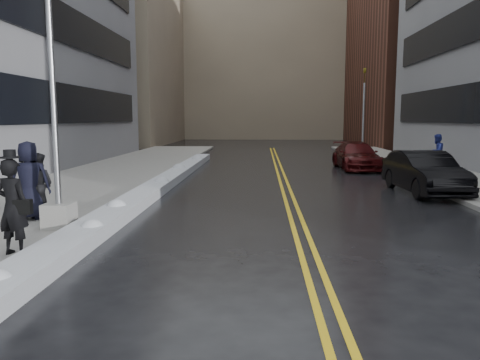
# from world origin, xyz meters

# --- Properties ---
(ground) EXTENTS (160.00, 160.00, 0.00)m
(ground) POSITION_xyz_m (0.00, 0.00, 0.00)
(ground) COLOR black
(ground) RESTS_ON ground
(sidewalk_west) EXTENTS (5.50, 50.00, 0.15)m
(sidewalk_west) POSITION_xyz_m (-5.75, 10.00, 0.07)
(sidewalk_west) COLOR gray
(sidewalk_west) RESTS_ON ground
(sidewalk_east) EXTENTS (4.00, 50.00, 0.15)m
(sidewalk_east) POSITION_xyz_m (10.00, 10.00, 0.07)
(sidewalk_east) COLOR gray
(sidewalk_east) RESTS_ON ground
(lane_line_left) EXTENTS (0.12, 50.00, 0.01)m
(lane_line_left) POSITION_xyz_m (2.35, 10.00, 0.00)
(lane_line_left) COLOR gold
(lane_line_left) RESTS_ON ground
(lane_line_right) EXTENTS (0.12, 50.00, 0.01)m
(lane_line_right) POSITION_xyz_m (2.65, 10.00, 0.00)
(lane_line_right) COLOR gold
(lane_line_right) RESTS_ON ground
(snow_ridge) EXTENTS (0.90, 30.00, 0.34)m
(snow_ridge) POSITION_xyz_m (-2.45, 8.00, 0.17)
(snow_ridge) COLOR silver
(snow_ridge) RESTS_ON ground
(building_west_far) EXTENTS (14.00, 22.00, 18.00)m
(building_west_far) POSITION_xyz_m (-15.50, 44.00, 9.00)
(building_west_far) COLOR gray
(building_west_far) RESTS_ON ground
(building_east_far) EXTENTS (14.00, 20.00, 28.00)m
(building_east_far) POSITION_xyz_m (19.00, 42.00, 14.00)
(building_east_far) COLOR #562D21
(building_east_far) RESTS_ON ground
(building_far) EXTENTS (36.00, 16.00, 22.00)m
(building_far) POSITION_xyz_m (2.00, 60.00, 11.00)
(building_far) COLOR gray
(building_far) RESTS_ON ground
(lamppost) EXTENTS (0.65, 0.65, 7.62)m
(lamppost) POSITION_xyz_m (-3.30, 2.00, 2.53)
(lamppost) COLOR gray
(lamppost) RESTS_ON sidewalk_west
(fire_hydrant) EXTENTS (0.26, 0.26, 0.73)m
(fire_hydrant) POSITION_xyz_m (9.00, 10.00, 0.55)
(fire_hydrant) COLOR maroon
(fire_hydrant) RESTS_ON sidewalk_east
(traffic_signal) EXTENTS (0.16, 0.20, 6.00)m
(traffic_signal) POSITION_xyz_m (8.50, 24.00, 3.40)
(traffic_signal) COLOR gray
(traffic_signal) RESTS_ON sidewalk_east
(pedestrian_fedora) EXTENTS (0.77, 0.59, 1.87)m
(pedestrian_fedora) POSITION_xyz_m (-3.20, -0.21, 1.08)
(pedestrian_fedora) COLOR black
(pedestrian_fedora) RESTS_ON sidewalk_west
(pedestrian_b) EXTENTS (0.90, 0.73, 1.72)m
(pedestrian_b) POSITION_xyz_m (-4.34, 3.15, 1.01)
(pedestrian_b) COLOR black
(pedestrian_b) RESTS_ON sidewalk_west
(pedestrian_c) EXTENTS (1.14, 0.91, 2.03)m
(pedestrian_c) POSITION_xyz_m (-4.46, 2.92, 1.17)
(pedestrian_c) COLOR black
(pedestrian_c) RESTS_ON sidewalk_west
(pedestrian_east) EXTENTS (1.11, 1.10, 1.81)m
(pedestrian_east) POSITION_xyz_m (10.48, 15.53, 1.06)
(pedestrian_east) COLOR navy
(pedestrian_east) RESTS_ON sidewalk_east
(car_black) EXTENTS (1.96, 4.85, 1.57)m
(car_black) POSITION_xyz_m (7.50, 8.57, 0.78)
(car_black) COLOR black
(car_black) RESTS_ON ground
(car_maroon) EXTENTS (2.15, 5.04, 1.45)m
(car_maroon) POSITION_xyz_m (6.70, 16.91, 0.72)
(car_maroon) COLOR #370809
(car_maroon) RESTS_ON ground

